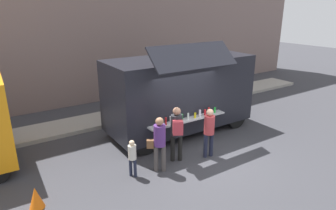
% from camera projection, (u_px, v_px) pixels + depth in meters
% --- Properties ---
extents(ground_plane, '(60.00, 60.00, 0.00)m').
position_uv_depth(ground_plane, '(202.00, 155.00, 9.63)').
color(ground_plane, '#38383D').
extents(curb_strip, '(28.00, 1.60, 0.15)m').
position_uv_depth(curb_strip, '(57.00, 129.00, 11.51)').
color(curb_strip, '#9E998E').
rests_on(curb_strip, ground).
extents(food_truck_main, '(5.51, 3.03, 3.51)m').
position_uv_depth(food_truck_main, '(180.00, 92.00, 11.08)').
color(food_truck_main, black).
rests_on(food_truck_main, ground).
extents(traffic_cone_orange, '(0.36, 0.36, 0.55)m').
position_uv_depth(traffic_cone_orange, '(36.00, 198.00, 7.04)').
color(traffic_cone_orange, orange).
rests_on(traffic_cone_orange, ground).
extents(trash_bin, '(0.60, 0.60, 0.99)m').
position_uv_depth(trash_bin, '(218.00, 89.00, 15.42)').
color(trash_bin, '#2D5D38').
rests_on(trash_bin, ground).
extents(customer_front_ordering, '(0.34, 0.33, 1.62)m').
position_uv_depth(customer_front_ordering, '(209.00, 129.00, 9.26)').
color(customer_front_ordering, '#1E2136').
rests_on(customer_front_ordering, ground).
extents(customer_mid_with_backpack, '(0.48, 0.58, 1.77)m').
position_uv_depth(customer_mid_with_backpack, '(177.00, 129.00, 8.93)').
color(customer_mid_with_backpack, black).
rests_on(customer_mid_with_backpack, ground).
extents(customer_rear_waiting, '(0.52, 0.43, 1.68)m').
position_uv_depth(customer_rear_waiting, '(159.00, 140.00, 8.41)').
color(customer_rear_waiting, '#4C4543').
rests_on(customer_rear_waiting, ground).
extents(child_near_queue, '(0.23, 0.23, 1.12)m').
position_uv_depth(child_near_queue, '(132.00, 155.00, 8.23)').
color(child_near_queue, '#1F2338').
rests_on(child_near_queue, ground).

